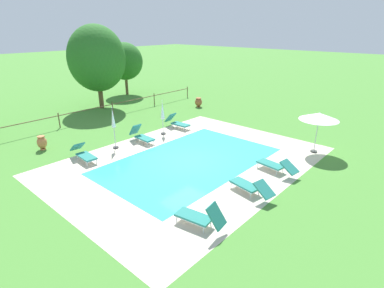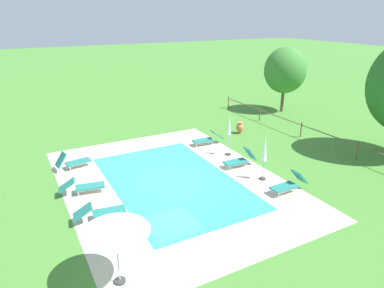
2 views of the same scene
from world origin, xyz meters
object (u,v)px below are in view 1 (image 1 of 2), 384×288
Objects in this scene: sun_lounger_north_near_steps at (142,136)px; tree_west_mid at (97,59)px; patio_umbrella_closed_row_west at (113,122)px; patio_umbrella_closed_row_mid_west at (163,112)px; tree_far_west at (125,61)px; sun_lounger_north_mid at (276,165)px; patio_umbrella_open_foreground at (319,117)px; sun_lounger_north_end at (250,186)px; terracotta_urn_near_fence at (42,142)px; terracotta_urn_by_tree at (198,102)px; sun_lounger_north_far at (84,154)px; sun_lounger_south_mid at (200,217)px; sun_lounger_south_near_corner at (178,122)px.

tree_west_mid reaches higher than sun_lounger_north_near_steps.
patio_umbrella_closed_row_west is 3.50m from patio_umbrella_closed_row_mid_west.
tree_far_west is at bearing 56.50° from sun_lounger_north_near_steps.
sun_lounger_north_mid is 0.92× the size of patio_umbrella_open_foreground.
sun_lounger_north_near_steps is at bearing 83.32° from sun_lounger_north_end.
tree_far_west is at bearing 34.99° from terracotta_urn_near_fence.
patio_umbrella_closed_row_mid_west reaches higher than terracotta_urn_near_fence.
terracotta_urn_by_tree is (8.81, 3.05, 0.03)m from sun_lounger_north_near_steps.
tree_west_mid is (3.07, 9.10, 3.70)m from sun_lounger_north_near_steps.
sun_lounger_north_mid is 9.02m from patio_umbrella_closed_row_west.
patio_umbrella_closed_row_west is (2.10, 0.21, 1.20)m from sun_lounger_north_far.
sun_lounger_north_mid is 4.11m from patio_umbrella_open_foreground.
sun_lounger_north_end is (-0.95, -8.13, -0.03)m from sun_lounger_north_near_steps.
sun_lounger_north_end is 14.85m from terracotta_urn_by_tree.
tree_west_mid is at bearing 133.52° from terracotta_urn_by_tree.
terracotta_urn_near_fence is at bearing 92.57° from sun_lounger_south_mid.
sun_lounger_north_mid is at bearing -68.50° from patio_umbrella_closed_row_west.
sun_lounger_south_near_corner reaches higher than sun_lounger_north_far.
terracotta_urn_near_fence reaches higher than terracotta_urn_by_tree.
sun_lounger_north_end is 18.09m from tree_west_mid.
sun_lounger_north_near_steps is 10.08m from patio_umbrella_open_foreground.
tree_far_west is at bearing 62.88° from patio_umbrella_closed_row_mid_west.
patio_umbrella_closed_row_mid_west is at bearing -117.12° from tree_far_west.
terracotta_urn_by_tree is (10.47, 2.69, -1.14)m from patio_umbrella_closed_row_west.
terracotta_urn_near_fence is at bearing 144.29° from sun_lounger_north_near_steps.
sun_lounger_north_end is 1.10× the size of sun_lounger_south_near_corner.
sun_lounger_north_mid is 8.46m from sun_lounger_south_near_corner.
tree_west_mid is (1.45, 17.06, 3.74)m from sun_lounger_north_mid.
tree_west_mid is at bearing -149.26° from tree_far_west.
terracotta_urn_by_tree is at bearing 56.87° from sun_lounger_north_mid.
sun_lounger_north_mid is 2.61× the size of terracotta_urn_near_fence.
sun_lounger_south_near_corner is 0.37× the size of tree_far_west.
sun_lounger_south_near_corner is 12.86m from tree_far_west.
patio_umbrella_closed_row_mid_west is (-3.51, 8.47, -0.59)m from patio_umbrella_open_foreground.
terracotta_urn_by_tree is at bearing -84.37° from tree_far_west.
sun_lounger_north_end is at bearing -103.15° from tree_west_mid.
sun_lounger_north_end is 0.41× the size of tree_far_west.
patio_umbrella_closed_row_west reaches higher than terracotta_urn_near_fence.
sun_lounger_north_near_steps is at bearing -35.71° from terracotta_urn_near_fence.
sun_lounger_south_near_corner is at bearing 48.24° from sun_lounger_south_mid.
sun_lounger_north_near_steps is 0.36× the size of tree_far_west.
sun_lounger_north_far is at bearing -178.70° from sun_lounger_south_near_corner.
terracotta_urn_near_fence is 15.49m from tree_far_west.
terracotta_urn_by_tree is at bearing 14.43° from patio_umbrella_closed_row_west.
terracotta_urn_near_fence is 0.12× the size of tree_west_mid.
patio_umbrella_closed_row_mid_west reaches higher than sun_lounger_south_near_corner.
terracotta_urn_by_tree is (12.56, 2.90, 0.05)m from sun_lounger_north_far.
patio_umbrella_closed_row_west is 10.25m from tree_west_mid.
terracotta_urn_near_fence reaches higher than sun_lounger_north_mid.
patio_umbrella_open_foreground is 17.75m from tree_west_mid.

